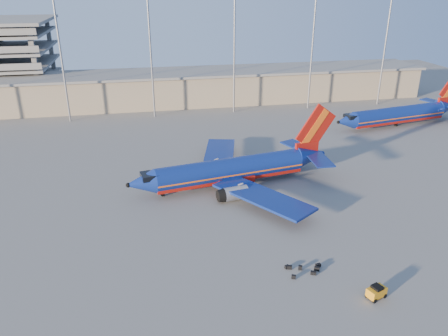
{
  "coord_description": "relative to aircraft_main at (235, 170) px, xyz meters",
  "views": [
    {
      "loc": [
        -8.79,
        -59.52,
        30.64
      ],
      "look_at": [
        3.5,
        1.53,
        4.0
      ],
      "focal_mm": 35.0,
      "sensor_mm": 36.0,
      "label": 1
    }
  ],
  "objects": [
    {
      "name": "light_mast_row",
      "position": [
        -0.74,
        42.28,
        14.96
      ],
      "size": [
        101.6,
        1.6,
        28.65
      ],
      "color": "gray",
      "rests_on": "ground"
    },
    {
      "name": "ground",
      "position": [
        -5.74,
        -3.72,
        -2.59
      ],
      "size": [
        220.0,
        220.0,
        0.0
      ],
      "primitive_type": "plane",
      "color": "slate",
      "rests_on": "ground"
    },
    {
      "name": "terminal_building",
      "position": [
        4.26,
        54.28,
        1.72
      ],
      "size": [
        122.0,
        16.0,
        8.5
      ],
      "color": "gray",
      "rests_on": "ground"
    },
    {
      "name": "aircraft_main",
      "position": [
        0.0,
        0.0,
        0.0
      ],
      "size": [
        35.66,
        34.03,
        12.15
      ],
      "rotation": [
        0.0,
        0.0,
        0.17
      ],
      "color": "navy",
      "rests_on": "ground"
    },
    {
      "name": "baggage_tug",
      "position": [
        8.42,
        -30.24,
        -1.83
      ],
      "size": [
        2.33,
        1.84,
        1.46
      ],
      "rotation": [
        0.0,
        0.0,
        0.34
      ],
      "color": "orange",
      "rests_on": "ground"
    },
    {
      "name": "aircraft_second",
      "position": [
        44.26,
        23.55,
        0.14
      ],
      "size": [
        34.97,
        14.04,
        11.92
      ],
      "rotation": [
        0.0,
        0.0,
        0.18
      ],
      "color": "navy",
      "rests_on": "ground"
    },
    {
      "name": "luggage_pile",
      "position": [
        2.7,
        -24.39,
        -2.37
      ],
      "size": [
        4.26,
        2.43,
        0.55
      ],
      "color": "black",
      "rests_on": "ground"
    }
  ]
}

